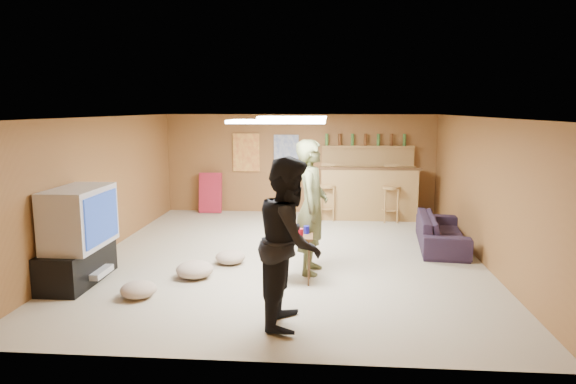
# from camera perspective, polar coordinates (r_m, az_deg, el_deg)

# --- Properties ---
(ground) EXTENTS (7.00, 7.00, 0.00)m
(ground) POSITION_cam_1_polar(r_m,az_deg,el_deg) (8.29, -0.11, -7.06)
(ground) COLOR tan
(ground) RESTS_ON ground
(ceiling) EXTENTS (6.00, 7.00, 0.02)m
(ceiling) POSITION_cam_1_polar(r_m,az_deg,el_deg) (7.95, -0.12, 8.33)
(ceiling) COLOR silver
(ceiling) RESTS_ON ground
(wall_back) EXTENTS (6.00, 0.02, 2.20)m
(wall_back) POSITION_cam_1_polar(r_m,az_deg,el_deg) (11.51, 1.31, 3.15)
(wall_back) COLOR brown
(wall_back) RESTS_ON ground
(wall_front) EXTENTS (6.00, 0.02, 2.20)m
(wall_front) POSITION_cam_1_polar(r_m,az_deg,el_deg) (4.64, -3.65, -6.17)
(wall_front) COLOR brown
(wall_front) RESTS_ON ground
(wall_left) EXTENTS (0.02, 7.00, 2.20)m
(wall_left) POSITION_cam_1_polar(r_m,az_deg,el_deg) (8.81, -19.95, 0.68)
(wall_left) COLOR brown
(wall_left) RESTS_ON ground
(wall_right) EXTENTS (0.02, 7.00, 2.20)m
(wall_right) POSITION_cam_1_polar(r_m,az_deg,el_deg) (8.36, 20.85, 0.19)
(wall_right) COLOR brown
(wall_right) RESTS_ON ground
(tv_stand) EXTENTS (0.55, 1.30, 0.50)m
(tv_stand) POSITION_cam_1_polar(r_m,az_deg,el_deg) (7.55, -22.36, -7.46)
(tv_stand) COLOR black
(tv_stand) RESTS_ON ground
(dvd_box) EXTENTS (0.35, 0.50, 0.08)m
(dvd_box) POSITION_cam_1_polar(r_m,az_deg,el_deg) (7.48, -20.79, -8.31)
(dvd_box) COLOR #B2B2B7
(dvd_box) RESTS_ON tv_stand
(tv_body) EXTENTS (0.60, 1.10, 0.80)m
(tv_body) POSITION_cam_1_polar(r_m,az_deg,el_deg) (7.36, -22.18, -2.64)
(tv_body) COLOR #B2B2B7
(tv_body) RESTS_ON tv_stand
(tv_screen) EXTENTS (0.02, 0.95, 0.65)m
(tv_screen) POSITION_cam_1_polar(r_m,az_deg,el_deg) (7.23, -19.98, -2.72)
(tv_screen) COLOR navy
(tv_screen) RESTS_ON tv_body
(bar_counter) EXTENTS (2.00, 0.60, 1.10)m
(bar_counter) POSITION_cam_1_polar(r_m,az_deg,el_deg) (11.05, 8.92, -0.10)
(bar_counter) COLOR olive
(bar_counter) RESTS_ON ground
(bar_lip) EXTENTS (2.10, 0.12, 0.05)m
(bar_lip) POSITION_cam_1_polar(r_m,az_deg,el_deg) (10.73, 9.09, 2.58)
(bar_lip) COLOR #422915
(bar_lip) RESTS_ON bar_counter
(bar_shelf) EXTENTS (2.00, 0.18, 0.05)m
(bar_shelf) POSITION_cam_1_polar(r_m,az_deg,el_deg) (11.39, 8.87, 4.99)
(bar_shelf) COLOR olive
(bar_shelf) RESTS_ON bar_backing
(bar_backing) EXTENTS (2.00, 0.14, 0.60)m
(bar_backing) POSITION_cam_1_polar(r_m,az_deg,el_deg) (11.43, 8.83, 3.50)
(bar_backing) COLOR olive
(bar_backing) RESTS_ON bar_counter
(poster_left) EXTENTS (0.60, 0.03, 0.85)m
(poster_left) POSITION_cam_1_polar(r_m,az_deg,el_deg) (11.57, -4.66, 4.40)
(poster_left) COLOR #BF3F26
(poster_left) RESTS_ON wall_back
(poster_right) EXTENTS (0.55, 0.03, 0.80)m
(poster_right) POSITION_cam_1_polar(r_m,az_deg,el_deg) (11.47, -0.20, 4.38)
(poster_right) COLOR #334C99
(poster_right) RESTS_ON wall_back
(folding_chair_stack) EXTENTS (0.50, 0.26, 0.91)m
(folding_chair_stack) POSITION_cam_1_polar(r_m,az_deg,el_deg) (11.69, -8.60, -0.08)
(folding_chair_stack) COLOR #A91F33
(folding_chair_stack) RESTS_ON ground
(ceiling_panel_front) EXTENTS (1.20, 0.60, 0.04)m
(ceiling_panel_front) POSITION_cam_1_polar(r_m,az_deg,el_deg) (6.46, -1.21, 7.83)
(ceiling_panel_front) COLOR white
(ceiling_panel_front) RESTS_ON ceiling
(ceiling_panel_back) EXTENTS (1.20, 0.60, 0.04)m
(ceiling_panel_back) POSITION_cam_1_polar(r_m,az_deg,el_deg) (9.15, 0.50, 8.27)
(ceiling_panel_back) COLOR white
(ceiling_panel_back) RESTS_ON ceiling
(person_olive) EXTENTS (0.53, 0.74, 1.91)m
(person_olive) POSITION_cam_1_polar(r_m,az_deg,el_deg) (7.26, 2.64, -1.68)
(person_olive) COLOR brown
(person_olive) RESTS_ON ground
(person_black) EXTENTS (0.73, 0.92, 1.84)m
(person_black) POSITION_cam_1_polar(r_m,az_deg,el_deg) (5.55, 0.22, -5.51)
(person_black) COLOR black
(person_black) RESTS_ON ground
(sofa) EXTENTS (0.92, 1.94, 0.55)m
(sofa) POSITION_cam_1_polar(r_m,az_deg,el_deg) (9.08, 16.70, -4.22)
(sofa) COLOR black
(sofa) RESTS_ON ground
(tray_table) EXTENTS (0.51, 0.41, 0.65)m
(tray_table) POSITION_cam_1_polar(r_m,az_deg,el_deg) (6.98, 0.70, -7.42)
(tray_table) COLOR #422915
(tray_table) RESTS_ON ground
(cup_red_near) EXTENTS (0.08, 0.08, 0.10)m
(cup_red_near) POSITION_cam_1_polar(r_m,az_deg,el_deg) (6.95, -0.20, -4.29)
(cup_red_near) COLOR #A60B1A
(cup_red_near) RESTS_ON tray_table
(cup_red_far) EXTENTS (0.10, 0.10, 0.12)m
(cup_red_far) POSITION_cam_1_polar(r_m,az_deg,el_deg) (6.78, 1.35, -4.57)
(cup_red_far) COLOR #A60B1A
(cup_red_far) RESTS_ON tray_table
(cup_blue) EXTENTS (0.09, 0.09, 0.11)m
(cup_blue) POSITION_cam_1_polar(r_m,az_deg,el_deg) (6.98, 2.06, -4.21)
(cup_blue) COLOR navy
(cup_blue) RESTS_ON tray_table
(bar_stool_left) EXTENTS (0.50, 0.50, 1.19)m
(bar_stool_left) POSITION_cam_1_polar(r_m,az_deg,el_deg) (10.78, 4.42, -0.02)
(bar_stool_left) COLOR olive
(bar_stool_left) RESTS_ON ground
(bar_stool_right) EXTENTS (0.52, 0.52, 1.29)m
(bar_stool_right) POSITION_cam_1_polar(r_m,az_deg,el_deg) (10.77, 11.39, 0.11)
(bar_stool_right) COLOR olive
(bar_stool_right) RESTS_ON ground
(cushion_near_tv) EXTENTS (0.62, 0.62, 0.23)m
(cushion_near_tv) POSITION_cam_1_polar(r_m,az_deg,el_deg) (7.33, -10.33, -8.47)
(cushion_near_tv) COLOR gray
(cushion_near_tv) RESTS_ON ground
(cushion_mid) EXTENTS (0.56, 0.56, 0.20)m
(cushion_mid) POSITION_cam_1_polar(r_m,az_deg,el_deg) (7.89, -6.44, -7.20)
(cushion_mid) COLOR gray
(cushion_mid) RESTS_ON ground
(cushion_far) EXTENTS (0.55, 0.55, 0.20)m
(cushion_far) POSITION_cam_1_polar(r_m,az_deg,el_deg) (6.77, -16.29, -10.36)
(cushion_far) COLOR gray
(cushion_far) RESTS_ON ground
(bottle_row) EXTENTS (1.76, 0.08, 0.26)m
(bottle_row) POSITION_cam_1_polar(r_m,az_deg,el_deg) (11.35, 8.60, 5.77)
(bottle_row) COLOR #3F7233
(bottle_row) RESTS_ON bar_shelf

